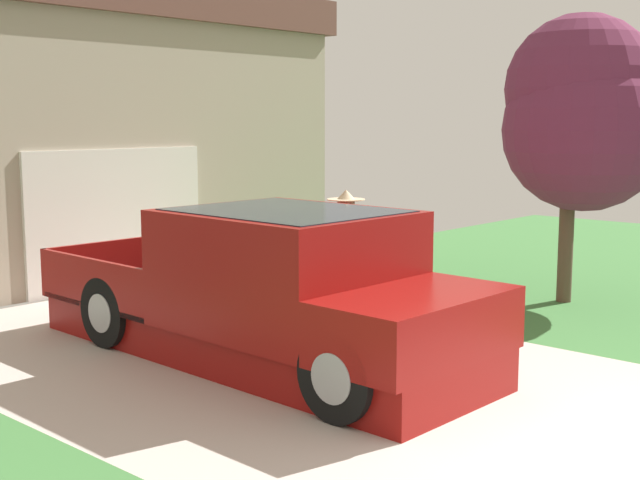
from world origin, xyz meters
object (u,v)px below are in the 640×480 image
at_px(house_with_garage, 3,128).
at_px(front_yard_tree, 583,112).
at_px(pickup_truck, 279,294).
at_px(handbag, 356,330).
at_px(person_with_hat, 346,255).

xyz_separation_m(house_with_garage, front_yard_tree, (3.67, -8.92, 0.24)).
bearing_deg(pickup_truck, house_with_garage, -97.25).
xyz_separation_m(pickup_truck, house_with_garage, (1.23, 7.91, 1.65)).
distance_m(handbag, house_with_garage, 8.25).
height_order(person_with_hat, front_yard_tree, front_yard_tree).
bearing_deg(house_with_garage, handbag, -89.89).
xyz_separation_m(person_with_hat, front_yard_tree, (3.47, -1.30, 1.69)).
relative_size(house_with_garage, front_yard_tree, 2.55).
bearing_deg(pickup_truck, front_yard_tree, 169.91).
bearing_deg(house_with_garage, person_with_hat, -88.49).
xyz_separation_m(handbag, front_yard_tree, (3.65, -0.99, 2.52)).
bearing_deg(person_with_hat, handbag, 72.39).
distance_m(pickup_truck, house_with_garage, 8.18).
xyz_separation_m(pickup_truck, person_with_hat, (1.43, 0.29, 0.20)).
bearing_deg(person_with_hat, pickup_truck, 24.55).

